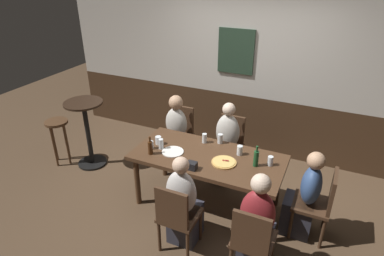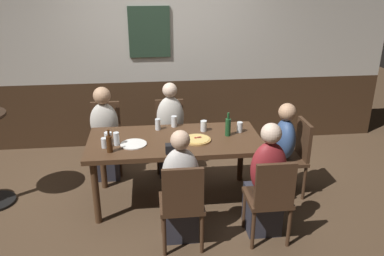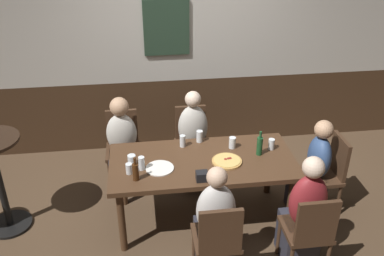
{
  "view_description": "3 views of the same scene",
  "coord_description": "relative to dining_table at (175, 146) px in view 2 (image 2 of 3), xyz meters",
  "views": [
    {
      "loc": [
        1.27,
        -3.22,
        2.88
      ],
      "look_at": [
        -0.2,
        -0.03,
        1.1
      ],
      "focal_mm": 30.97,
      "sensor_mm": 36.0,
      "label": 1
    },
    {
      "loc": [
        -0.26,
        -3.87,
        2.42
      ],
      "look_at": [
        0.18,
        -0.09,
        0.89
      ],
      "focal_mm": 36.93,
      "sensor_mm": 36.0,
      "label": 2
    },
    {
      "loc": [
        -0.57,
        -3.51,
        3.05
      ],
      "look_at": [
        -0.1,
        0.06,
        1.08
      ],
      "focal_mm": 39.77,
      "sensor_mm": 36.0,
      "label": 3
    }
  ],
  "objects": [
    {
      "name": "ground_plane",
      "position": [
        0.0,
        0.0,
        -0.66
      ],
      "size": [
        12.0,
        12.0,
        0.0
      ],
      "primitive_type": "plane",
      "color": "#4C3826"
    },
    {
      "name": "wall_back",
      "position": [
        -0.0,
        1.65,
        0.64
      ],
      "size": [
        6.4,
        0.13,
        2.6
      ],
      "color": "#3D2819",
      "rests_on": "ground_plane"
    },
    {
      "name": "dining_table",
      "position": [
        0.0,
        0.0,
        0.0
      ],
      "size": [
        1.85,
        0.87,
        0.74
      ],
      "color": "#472D1C",
      "rests_on": "ground_plane"
    },
    {
      "name": "chair_mid_near",
      "position": [
        0.0,
        -0.85,
        -0.17
      ],
      "size": [
        0.4,
        0.4,
        0.88
      ],
      "color": "#422B1C",
      "rests_on": "ground_plane"
    },
    {
      "name": "chair_right_near",
      "position": [
        0.81,
        -0.85,
        -0.17
      ],
      "size": [
        0.4,
        0.4,
        0.88
      ],
      "color": "#422B1C",
      "rests_on": "ground_plane"
    },
    {
      "name": "chair_left_far",
      "position": [
        -0.81,
        0.85,
        -0.17
      ],
      "size": [
        0.4,
        0.4,
        0.88
      ],
      "color": "#422B1C",
      "rests_on": "ground_plane"
    },
    {
      "name": "chair_mid_far",
      "position": [
        0.0,
        0.85,
        -0.17
      ],
      "size": [
        0.4,
        0.4,
        0.88
      ],
      "color": "#422B1C",
      "rests_on": "ground_plane"
    },
    {
      "name": "chair_head_east",
      "position": [
        1.34,
        0.0,
        -0.17
      ],
      "size": [
        0.4,
        0.4,
        0.88
      ],
      "color": "#422B1C",
      "rests_on": "ground_plane"
    },
    {
      "name": "person_mid_near",
      "position": [
        0.0,
        -0.69,
        -0.19
      ],
      "size": [
        0.34,
        0.37,
        1.13
      ],
      "color": "#2D2D38",
      "rests_on": "ground_plane"
    },
    {
      "name": "person_right_near",
      "position": [
        0.81,
        -0.69,
        -0.17
      ],
      "size": [
        0.34,
        0.37,
        1.17
      ],
      "color": "#2D2D38",
      "rests_on": "ground_plane"
    },
    {
      "name": "person_left_far",
      "position": [
        -0.81,
        0.69,
        -0.18
      ],
      "size": [
        0.34,
        0.37,
        1.13
      ],
      "color": "#2D2D38",
      "rests_on": "ground_plane"
    },
    {
      "name": "person_mid_far",
      "position": [
        -0.0,
        0.69,
        -0.17
      ],
      "size": [
        0.34,
        0.37,
        1.16
      ],
      "color": "#2D2D38",
      "rests_on": "ground_plane"
    },
    {
      "name": "person_head_east",
      "position": [
        1.18,
        0.0,
        -0.2
      ],
      "size": [
        0.37,
        0.34,
        1.09
      ],
      "color": "#2D2D38",
      "rests_on": "ground_plane"
    },
    {
      "name": "pizza",
      "position": [
        0.23,
        -0.07,
        0.09
      ],
      "size": [
        0.3,
        0.3,
        0.03
      ],
      "color": "tan",
      "rests_on": "dining_table"
    },
    {
      "name": "tumbler_water",
      "position": [
        0.02,
        0.36,
        0.13
      ],
      "size": [
        0.07,
        0.07,
        0.13
      ],
      "color": "silver",
      "rests_on": "dining_table"
    },
    {
      "name": "pint_glass_amber",
      "position": [
        -0.17,
        0.29,
        0.13
      ],
      "size": [
        0.06,
        0.06,
        0.13
      ],
      "color": "silver",
      "rests_on": "dining_table"
    },
    {
      "name": "tumbler_short",
      "position": [
        -0.72,
        -0.14,
        0.12
      ],
      "size": [
        0.06,
        0.06,
        0.1
      ],
      "color": "silver",
      "rests_on": "dining_table"
    },
    {
      "name": "beer_glass_half",
      "position": [
        -0.6,
        -0.09,
        0.14
      ],
      "size": [
        0.06,
        0.06,
        0.14
      ],
      "color": "silver",
      "rests_on": "dining_table"
    },
    {
      "name": "beer_glass_tall",
      "position": [
        -0.7,
        0.01,
        0.13
      ],
      "size": [
        0.08,
        0.08,
        0.11
      ],
      "color": "silver",
      "rests_on": "dining_table"
    },
    {
      "name": "highball_clear",
      "position": [
        0.73,
        0.11,
        0.13
      ],
      "size": [
        0.06,
        0.06,
        0.12
      ],
      "color": "silver",
      "rests_on": "dining_table"
    },
    {
      "name": "pint_glass_pale",
      "position": [
        0.34,
        0.19,
        0.13
      ],
      "size": [
        0.07,
        0.07,
        0.12
      ],
      "color": "silver",
      "rests_on": "dining_table"
    },
    {
      "name": "beer_bottle_green",
      "position": [
        0.58,
        0.03,
        0.18
      ],
      "size": [
        0.06,
        0.06,
        0.26
      ],
      "color": "#194723",
      "rests_on": "dining_table"
    },
    {
      "name": "beer_bottle_brown",
      "position": [
        -0.66,
        -0.25,
        0.17
      ],
      "size": [
        0.06,
        0.06,
        0.24
      ],
      "color": "#42230F",
      "rests_on": "dining_table"
    },
    {
      "name": "plate_white_large",
      "position": [
        -0.43,
        -0.1,
        0.08
      ],
      "size": [
        0.27,
        0.27,
        0.01
      ],
      "primitive_type": "cylinder",
      "color": "white",
      "rests_on": "dining_table"
    },
    {
      "name": "condiment_caddy",
      "position": [
        -0.06,
        -0.34,
        0.12
      ],
      "size": [
        0.11,
        0.09,
        0.09
      ],
      "primitive_type": "cube",
      "color": "black",
      "rests_on": "dining_table"
    }
  ]
}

